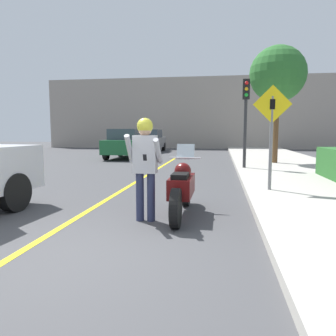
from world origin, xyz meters
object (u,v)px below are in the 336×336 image
at_px(person_biker, 145,158).
at_px(traffic_light, 246,106).
at_px(crossing_sign, 272,127).
at_px(motorcycle, 182,188).
at_px(parked_car_green, 127,143).
at_px(parked_car_grey, 150,140).
at_px(street_tree, 278,75).

bearing_deg(person_biker, traffic_light, 73.55).
bearing_deg(traffic_light, crossing_sign, -86.79).
height_order(motorcycle, traffic_light, traffic_light).
distance_m(parked_car_green, parked_car_grey, 6.23).
distance_m(street_tree, parked_car_grey, 12.46).
xyz_separation_m(traffic_light, parked_car_green, (-6.24, 5.25, -1.66)).
height_order(crossing_sign, traffic_light, traffic_light).
height_order(motorcycle, street_tree, street_tree).
xyz_separation_m(person_biker, traffic_light, (2.21, 7.50, 1.40)).
distance_m(crossing_sign, street_tree, 7.55).
xyz_separation_m(motorcycle, person_biker, (-0.58, -0.49, 0.60)).
bearing_deg(traffic_light, street_tree, 56.40).
xyz_separation_m(street_tree, parked_car_grey, (-7.74, 9.23, -3.17)).
height_order(street_tree, parked_car_green, street_tree).
bearing_deg(motorcycle, street_tree, 71.35).
relative_size(crossing_sign, traffic_light, 0.74).
xyz_separation_m(street_tree, parked_car_green, (-7.73, 3.01, -3.17)).
height_order(crossing_sign, street_tree, street_tree).
bearing_deg(parked_car_grey, crossing_sign, -68.20).
height_order(crossing_sign, parked_car_green, crossing_sign).
xyz_separation_m(crossing_sign, traffic_light, (-0.27, 4.82, 0.85)).
height_order(person_biker, traffic_light, traffic_light).
xyz_separation_m(parked_car_green, parked_car_grey, (-0.01, 6.23, 0.00)).
bearing_deg(parked_car_green, street_tree, -21.25).
xyz_separation_m(motorcycle, parked_car_green, (-4.61, 12.26, 0.34)).
distance_m(motorcycle, person_biker, 0.97).
height_order(person_biker, street_tree, street_tree).
xyz_separation_m(motorcycle, street_tree, (3.12, 9.25, 3.51)).
distance_m(motorcycle, parked_car_green, 13.10).
bearing_deg(street_tree, crossing_sign, -99.81).
height_order(person_biker, crossing_sign, crossing_sign).
xyz_separation_m(motorcycle, crossing_sign, (1.90, 2.18, 1.15)).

